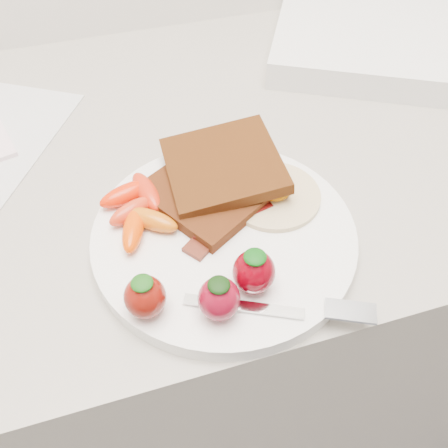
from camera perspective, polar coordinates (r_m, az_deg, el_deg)
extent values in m
cube|color=gray|center=(0.98, -4.23, -11.78)|extent=(2.00, 0.60, 0.90)
cylinder|color=white|center=(0.51, 0.00, -1.39)|extent=(0.27, 0.27, 0.02)
cube|color=black|center=(0.54, -1.64, 3.91)|extent=(0.16, 0.16, 0.01)
cube|color=black|center=(0.54, -0.11, 6.75)|extent=(0.13, 0.13, 0.03)
cylinder|color=white|center=(0.54, 5.64, 3.28)|extent=(0.13, 0.13, 0.01)
ellipsoid|color=#CD7501|center=(0.54, 5.78, 4.11)|extent=(0.05, 0.05, 0.02)
cube|color=black|center=(0.51, -0.67, -0.31)|extent=(0.09, 0.07, 0.00)
cube|color=#440307|center=(0.51, 0.78, 0.87)|extent=(0.09, 0.04, 0.00)
cube|color=#490A02|center=(0.52, -0.39, 1.62)|extent=(0.07, 0.08, 0.00)
ellipsoid|color=red|center=(0.52, -10.55, 1.45)|extent=(0.06, 0.04, 0.02)
ellipsoid|color=#CB5E0C|center=(0.51, -8.33, 0.49)|extent=(0.06, 0.05, 0.02)
ellipsoid|color=#EA4200|center=(0.50, -10.33, -0.61)|extent=(0.04, 0.06, 0.02)
ellipsoid|color=red|center=(0.54, -8.84, 3.67)|extent=(0.03, 0.07, 0.02)
ellipsoid|color=red|center=(0.54, -11.01, 3.45)|extent=(0.07, 0.04, 0.02)
ellipsoid|color=maroon|center=(0.44, -9.01, -8.23)|extent=(0.04, 0.04, 0.04)
ellipsoid|color=#154A0F|center=(0.42, -9.35, -6.67)|extent=(0.02, 0.02, 0.01)
ellipsoid|color=maroon|center=(0.43, -0.58, -8.55)|extent=(0.04, 0.04, 0.04)
ellipsoid|color=black|center=(0.42, -0.60, -6.97)|extent=(0.02, 0.02, 0.01)
ellipsoid|color=#62000A|center=(0.45, 3.43, -5.50)|extent=(0.04, 0.04, 0.04)
ellipsoid|color=#09460B|center=(0.43, 3.57, -3.77)|extent=(0.02, 0.02, 0.01)
cube|color=silver|center=(0.45, 2.24, -9.38)|extent=(0.10, 0.06, 0.00)
cube|color=silver|center=(0.46, 14.27, -9.63)|extent=(0.05, 0.04, 0.00)
cube|color=white|center=(0.83, 17.48, 19.20)|extent=(0.39, 0.37, 0.04)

